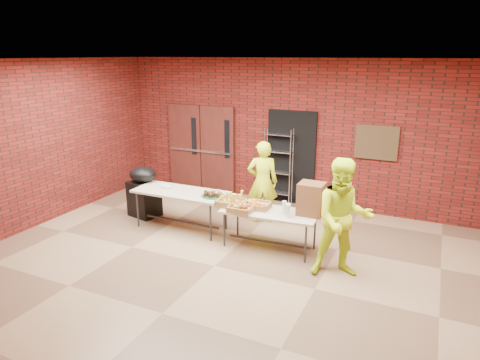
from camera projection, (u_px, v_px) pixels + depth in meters
name	position (u px, v px, depth m)	size (l,w,h in m)	color
room	(213.00, 170.00, 6.42)	(8.08, 7.08, 3.28)	brown
double_doors	(201.00, 148.00, 10.45)	(1.78, 0.12, 2.10)	#4D1B16
dark_doorway	(291.00, 158.00, 9.54)	(1.10, 0.06, 2.10)	black
bronze_plaque	(376.00, 143.00, 8.66)	(0.85, 0.04, 0.70)	#432C1B
wire_rack	(278.00, 166.00, 9.58)	(0.63, 0.21, 1.72)	#B4B4BB
table_left	(181.00, 194.00, 8.20)	(1.84, 0.77, 0.75)	tan
table_right	(270.00, 214.00, 7.35)	(1.70, 0.79, 0.68)	tan
basket_bananas	(232.00, 202.00, 7.58)	(0.48, 0.38, 0.15)	#A98344
basket_oranges	(257.00, 205.00, 7.48)	(0.43, 0.34, 0.13)	#A98344
basket_apples	(241.00, 209.00, 7.31)	(0.41, 0.32, 0.13)	#A98344
muffin_tray	(213.00, 194.00, 7.87)	(0.42, 0.42, 0.11)	#155123
napkin_box	(167.00, 187.00, 8.31)	(0.19, 0.12, 0.06)	silver
coffee_dispenser	(311.00, 199.00, 7.13)	(0.42, 0.37, 0.55)	brown
cup_stack_front	(288.00, 210.00, 7.10)	(0.07, 0.07, 0.22)	silver
cup_stack_mid	(288.00, 211.00, 7.01)	(0.08, 0.08, 0.23)	silver
cup_stack_back	(284.00, 208.00, 7.18)	(0.08, 0.08, 0.23)	silver
covered_grill	(144.00, 191.00, 8.88)	(0.67, 0.60, 1.06)	black
volunteer_woman	(263.00, 182.00, 8.47)	(0.61, 0.40, 1.67)	#D7F81B
volunteer_man	(343.00, 219.00, 6.37)	(0.90, 0.70, 1.84)	#D7F81B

